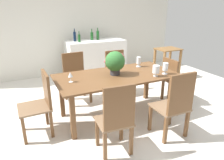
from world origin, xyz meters
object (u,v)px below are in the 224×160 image
Objects in this scene: chair_far_left at (75,75)px; flower_centerpiece at (115,62)px; crystal_vase_left at (165,67)px; wine_glass at (70,75)px; chair_far_right at (116,70)px; chair_head_end at (41,101)px; chair_near_right at (175,103)px; wine_bottle_dark at (75,36)px; crystal_vase_right at (156,70)px; wine_bottle_amber at (92,36)px; crystal_vase_center_near at (139,61)px; chair_near_left at (117,118)px; chair_foot_end at (174,78)px; dining_table at (117,80)px; kitchen_counter at (96,59)px; side_table at (167,56)px; wine_bottle_green at (98,35)px; wine_bottle_tall at (79,38)px.

flower_centerpiece is (0.45, -0.92, 0.44)m from chair_far_left.
wine_glass is (-1.56, 0.30, -0.00)m from crystal_vase_left.
chair_head_end reaches higher than chair_far_right.
wine_bottle_dark is at bearing -80.31° from chair_near_right.
crystal_vase_right is 0.65× the size of wine_bottle_amber.
crystal_vase_right is at bearing -98.56° from chair_near_right.
crystal_vase_right is at bearing -94.22° from crystal_vase_center_near.
chair_near_left is 5.30× the size of crystal_vase_center_near.
chair_foot_end is 1.24m from chair_far_right.
crystal_vase_right is (0.57, -0.37, -0.10)m from flower_centerpiece.
wine_bottle_amber reaches higher than dining_table.
crystal_vase_center_near is (0.59, 0.26, 0.20)m from dining_table.
chair_foot_end is 2.30m from kitchen_counter.
flower_centerpiece is (-0.02, 0.03, 0.31)m from dining_table.
chair_far_right reaches higher than dining_table.
wine_bottle_green is at bearing 150.12° from side_table.
crystal_vase_right is 2.48m from wine_bottle_tall.
flower_centerpiece is 2.03× the size of crystal_vase_left.
wine_bottle_green reaches higher than crystal_vase_center_near.
crystal_vase_left is 2.60m from wine_bottle_amber.
wine_bottle_green reaches higher than chair_head_end.
wine_glass is at bearing 90.01° from chair_foot_end.
wine_bottle_tall is at bearing 114.67° from chair_far_right.
kitchen_counter is at bearing 153.78° from side_table.
flower_centerpiece is at bearing 123.70° from dining_table.
wine_bottle_dark is (0.38, 1.28, 0.58)m from chair_far_left.
wine_glass is 2.56m from wine_bottle_amber.
kitchen_counter is 0.61m from wine_bottle_amber.
chair_foot_end is 2.43m from wine_bottle_green.
wine_bottle_dark reaches higher than chair_head_end.
crystal_vase_left is at bearing -23.23° from flower_centerpiece.
crystal_vase_right is (1.81, -0.34, 0.34)m from chair_head_end.
wine_bottle_tall is at bearing -93.74° from chair_near_left.
crystal_vase_center_near is 1.94m from kitchen_counter.
kitchen_counter is at bearing 49.74° from chair_far_left.
wine_bottle_tall reaches higher than chair_far_right.
dining_table is 0.82m from wine_glass.
crystal_vase_center_near is (0.14, 1.21, 0.31)m from chair_near_right.
crystal_vase_right is (0.09, 0.61, 0.31)m from chair_near_right.
flower_centerpiece is 2.26m from wine_bottle_amber.
wine_bottle_amber is 0.36× the size of side_table.
chair_foot_end is at bearing -48.28° from chair_far_right.
chair_far_left is 1.11m from flower_centerpiece.
flower_centerpiece is 2.23m from kitchen_counter.
dining_table is 10.90× the size of crystal_vase_right.
chair_far_left is 3.67× the size of wine_bottle_tall.
chair_near_right is 3.33× the size of wine_bottle_green.
chair_near_left is 1.64m from crystal_vase_center_near.
side_table is at bearing 4.36° from chair_far_left.
flower_centerpiece reaches higher than dining_table.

